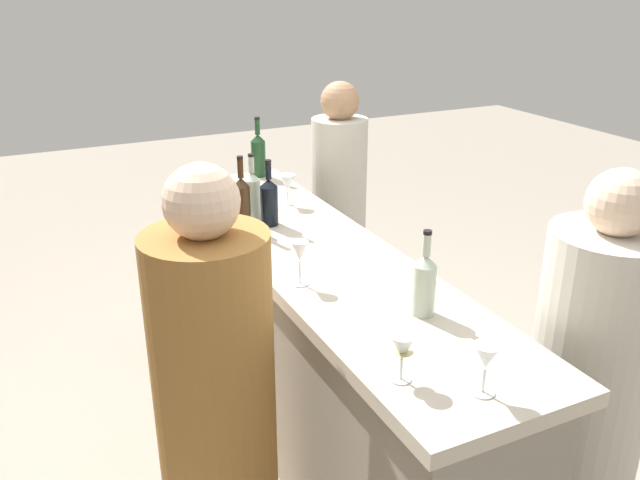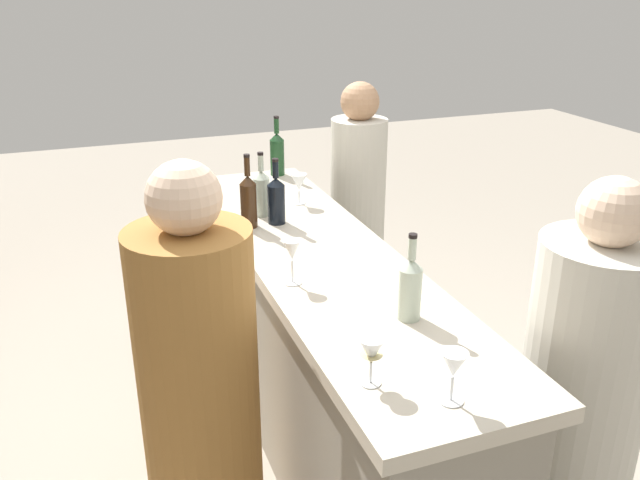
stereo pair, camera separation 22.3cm
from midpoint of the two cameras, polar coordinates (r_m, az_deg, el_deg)
ground_plane at (r=3.08m, az=2.17°, el=-17.32°), size 12.00×12.00×0.00m
bar_counter at (r=2.80m, az=2.31°, el=-9.83°), size 2.33×0.57×0.94m
wine_bottle_leftmost_clear_pale at (r=2.09m, az=10.79°, el=-4.07°), size 0.07×0.07×0.29m
wine_bottle_second_left_amber_brown at (r=2.80m, az=-3.91°, el=3.43°), size 0.07×0.07×0.32m
wine_bottle_center_near_black at (r=2.84m, az=-1.55°, el=3.50°), size 0.08×0.08×0.29m
wine_bottle_second_right_clear_pale at (r=2.94m, az=-2.88°, el=4.14°), size 0.07×0.07×0.29m
wine_bottle_rightmost_olive_green at (r=3.55m, az=-1.90°, el=7.48°), size 0.08×0.08×0.32m
wine_glass_near_left at (r=3.09m, az=0.25°, el=4.89°), size 0.07×0.07×0.14m
wine_glass_near_center at (r=1.74m, az=15.11°, el=-10.56°), size 0.07×0.07×0.14m
wine_glass_near_right at (r=1.77m, az=8.10°, el=-9.68°), size 0.07×0.07×0.14m
wine_glass_far_left at (r=2.28m, az=0.38°, el=-1.16°), size 0.07×0.07×0.16m
person_left_guest at (r=2.38m, az=23.95°, el=-13.35°), size 0.39×0.39×1.43m
person_center_guest at (r=3.72m, az=4.94°, el=1.77°), size 0.33×0.33×1.42m
person_right_guest at (r=2.23m, az=-7.39°, el=-13.39°), size 0.48×0.48×1.47m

